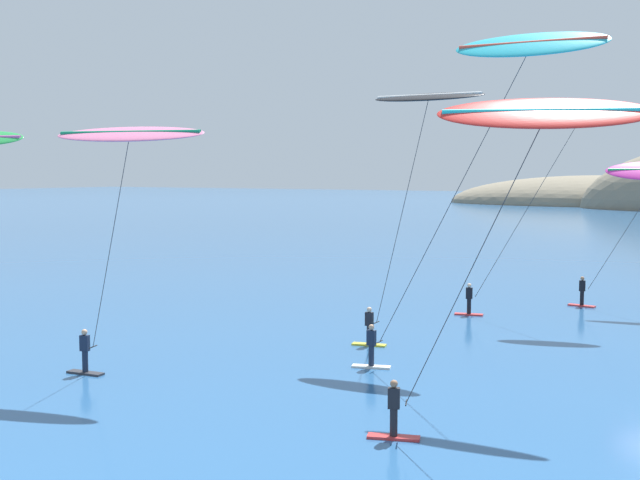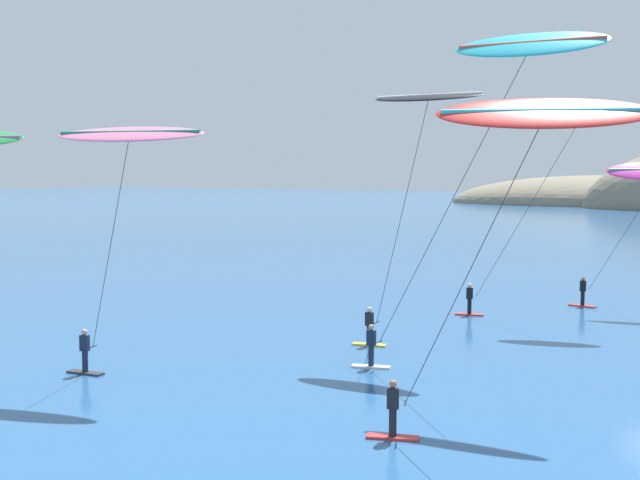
% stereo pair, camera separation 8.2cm
% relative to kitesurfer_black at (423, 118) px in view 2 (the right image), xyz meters
% --- Properties ---
extents(kitesurfer_black, '(5.82, 1.76, 10.97)m').
position_rel_kitesurfer_black_xyz_m(kitesurfer_black, '(0.00, 0.00, 0.00)').
color(kitesurfer_black, yellow).
rests_on(kitesurfer_black, ground).
extents(kitesurfer_pink, '(5.99, 3.04, 9.34)m').
position_rel_kitesurfer_black_xyz_m(kitesurfer_pink, '(-7.45, -9.56, -1.45)').
color(kitesurfer_pink, '#2D2D33').
rests_on(kitesurfer_pink, ground).
extents(kitesurfer_red, '(7.42, 3.74, 9.70)m').
position_rel_kitesurfer_black_xyz_m(kitesurfer_red, '(7.39, -9.30, -1.23)').
color(kitesurfer_red, red).
rests_on(kitesurfer_red, ground).
extents(kitesurfer_cyan, '(9.33, 1.83, 12.53)m').
position_rel_kitesurfer_black_xyz_m(kitesurfer_cyan, '(4.97, -3.20, 1.32)').
color(kitesurfer_cyan, silver).
rests_on(kitesurfer_cyan, ground).
extents(kitesurfer_lime, '(8.51, 3.14, 11.03)m').
position_rel_kitesurfer_black_xyz_m(kitesurfer_lime, '(3.54, 10.63, -0.04)').
color(kitesurfer_lime, red).
rests_on(kitesurfer_lime, ground).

